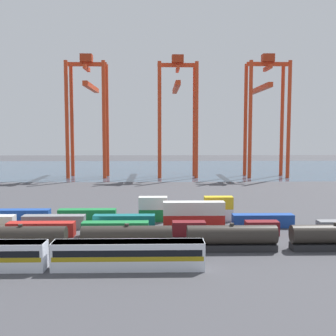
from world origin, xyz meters
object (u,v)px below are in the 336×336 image
at_px(passenger_train, 49,254).
at_px(shipping_container_11, 124,221).
at_px(gantry_crane_central, 177,104).
at_px(shipping_container_14, 263,221).
at_px(gantry_crane_east, 265,104).
at_px(gantry_crane_west, 88,104).
at_px(shipping_container_2, 41,229).
at_px(shipping_container_20, 218,215).
at_px(shipping_container_3, 115,229).
at_px(shipping_container_18, 153,215).
at_px(freight_tank_row, 232,238).

relative_size(passenger_train, shipping_container_11, 3.54).
bearing_deg(gantry_crane_central, shipping_container_11, -98.88).
distance_m(passenger_train, shipping_container_14, 43.26).
relative_size(shipping_container_14, gantry_crane_central, 0.24).
distance_m(gantry_crane_central, gantry_crane_east, 37.29).
bearing_deg(gantry_crane_west, shipping_container_11, -76.41).
distance_m(shipping_container_2, gantry_crane_east, 123.43).
xyz_separation_m(shipping_container_2, shipping_container_20, (34.09, 12.30, 0.00)).
relative_size(shipping_container_11, gantry_crane_west, 0.24).
distance_m(shipping_container_3, shipping_container_20, 24.04).
distance_m(shipping_container_2, gantry_crane_west, 103.97).
bearing_deg(shipping_container_2, gantry_crane_west, 94.62).
relative_size(passenger_train, shipping_container_20, 7.08).
relative_size(shipping_container_11, shipping_container_18, 2.00).
distance_m(shipping_container_11, gantry_crane_central, 99.78).
height_order(shipping_container_2, gantry_crane_east, gantry_crane_east).
bearing_deg(shipping_container_3, gantry_crane_west, 102.18).
distance_m(shipping_container_3, gantry_crane_west, 105.86).
relative_size(shipping_container_18, gantry_crane_east, 0.12).
relative_size(shipping_container_2, shipping_container_3, 1.00).
xyz_separation_m(shipping_container_14, shipping_container_20, (-7.97, 6.15, 0.00)).
distance_m(freight_tank_row, gantry_crane_west, 119.99).
bearing_deg(shipping_container_11, shipping_container_14, 0.00).
relative_size(shipping_container_14, shipping_container_18, 2.00).
bearing_deg(gantry_crane_central, shipping_container_2, -106.25).
height_order(shipping_container_2, shipping_container_14, same).
bearing_deg(shipping_container_18, freight_tank_row, -59.64).
xyz_separation_m(passenger_train, gantry_crane_west, (-14.29, 117.58, 28.35)).
bearing_deg(shipping_container_14, passenger_train, -145.87).
distance_m(freight_tank_row, shipping_container_11, 24.33).
xyz_separation_m(freight_tank_row, shipping_container_3, (-19.57, 9.66, -0.81)).
bearing_deg(shipping_container_20, shipping_container_3, -149.23).
bearing_deg(shipping_container_11, shipping_container_3, -100.10).
xyz_separation_m(shipping_container_3, gantry_crane_central, (15.81, 100.34, 29.45)).
bearing_deg(shipping_container_18, shipping_container_14, -15.67).
xyz_separation_m(passenger_train, shipping_container_2, (-6.26, 18.12, -0.84)).
bearing_deg(shipping_container_20, freight_tank_row, -92.82).
distance_m(shipping_container_18, gantry_crane_east, 103.24).
distance_m(shipping_container_11, gantry_crane_east, 111.01).
relative_size(passenger_train, gantry_crane_east, 0.84).
bearing_deg(shipping_container_14, shipping_container_11, 180.00).
bearing_deg(gantry_crane_east, shipping_container_11, -119.06).
height_order(shipping_container_2, shipping_container_18, same).
xyz_separation_m(freight_tank_row, shipping_container_2, (-33.01, 9.66, -0.81)).
bearing_deg(freight_tank_row, shipping_container_14, 60.20).
distance_m(shipping_container_2, shipping_container_14, 42.51).
bearing_deg(freight_tank_row, passenger_train, -162.44).
relative_size(freight_tank_row, shipping_container_2, 6.71).
bearing_deg(gantry_crane_east, gantry_crane_central, 179.05).
relative_size(shipping_container_18, gantry_crane_central, 0.12).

